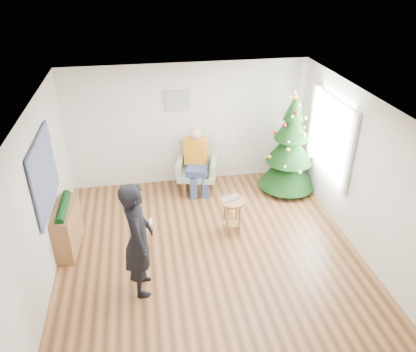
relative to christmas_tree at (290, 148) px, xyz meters
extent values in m
plane|color=brown|center=(-2.00, -1.72, -0.97)|extent=(5.00, 5.00, 0.00)
plane|color=white|center=(-2.00, -1.72, 1.63)|extent=(5.00, 5.00, 0.00)
plane|color=silver|center=(-2.00, 0.78, 0.33)|extent=(5.00, 0.00, 5.00)
plane|color=silver|center=(-2.00, -4.22, 0.33)|extent=(5.00, 0.00, 5.00)
plane|color=silver|center=(-4.50, -1.72, 0.33)|extent=(0.00, 5.00, 5.00)
plane|color=silver|center=(0.50, -1.72, 0.33)|extent=(0.00, 5.00, 5.00)
cube|color=white|center=(0.47, -0.72, 0.53)|extent=(0.04, 1.30, 1.40)
cube|color=white|center=(0.44, -1.47, 0.53)|extent=(0.05, 0.25, 1.50)
cube|color=white|center=(0.44, 0.03, 0.53)|extent=(0.05, 0.25, 1.50)
cylinder|color=#3F2816|center=(0.00, 0.00, -0.83)|extent=(0.09, 0.09, 0.27)
cone|color=black|center=(0.00, 0.00, -0.47)|extent=(1.19, 1.19, 0.78)
cone|color=black|center=(0.00, 0.00, 0.04)|extent=(0.95, 0.95, 0.69)
cone|color=black|center=(0.00, 0.00, 0.50)|extent=(0.70, 0.70, 0.60)
cone|color=black|center=(0.00, 0.00, 0.86)|extent=(0.40, 0.40, 0.50)
cone|color=gold|center=(0.00, 0.00, 1.12)|extent=(0.13, 0.13, 0.13)
cylinder|color=brown|center=(-1.49, -1.30, -0.32)|extent=(0.45, 0.45, 0.04)
cylinder|color=brown|center=(-1.49, -1.30, -0.77)|extent=(0.34, 0.34, 0.02)
imported|color=silver|center=(-1.49, -1.30, -0.28)|extent=(0.43, 0.35, 0.03)
cube|color=gray|center=(-1.89, 0.28, -0.57)|extent=(0.91, 0.87, 0.12)
cube|color=gray|center=(-1.81, 0.60, -0.23)|extent=(0.77, 0.31, 0.60)
cube|color=gray|center=(-2.24, 0.37, -0.41)|extent=(0.25, 0.60, 0.30)
cube|color=gray|center=(-1.55, 0.19, -0.41)|extent=(0.25, 0.60, 0.30)
cube|color=navy|center=(-1.89, 0.20, -0.44)|extent=(0.53, 0.55, 0.14)
cube|color=#C47212|center=(-1.89, 0.43, -0.11)|extent=(0.50, 0.34, 0.55)
sphere|color=tan|center=(-1.89, 0.41, 0.27)|extent=(0.24, 0.24, 0.24)
imported|color=black|center=(-3.13, -2.44, -0.06)|extent=(0.45, 0.67, 1.82)
cube|color=white|center=(-2.94, -2.47, 0.24)|extent=(0.04, 0.13, 0.04)
cube|color=brown|center=(-4.33, -1.25, -0.57)|extent=(0.36, 1.02, 0.80)
cylinder|color=black|center=(-4.33, -1.25, -0.15)|extent=(0.14, 0.90, 0.14)
cube|color=black|center=(-4.46, -1.42, 0.58)|extent=(0.03, 1.50, 1.15)
cube|color=tan|center=(-2.20, 0.75, 0.88)|extent=(0.52, 0.03, 0.42)
cube|color=gray|center=(-2.20, 0.73, 0.88)|extent=(0.44, 0.02, 0.34)
camera|label=1|loc=(-2.95, -7.12, 3.50)|focal=35.00mm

